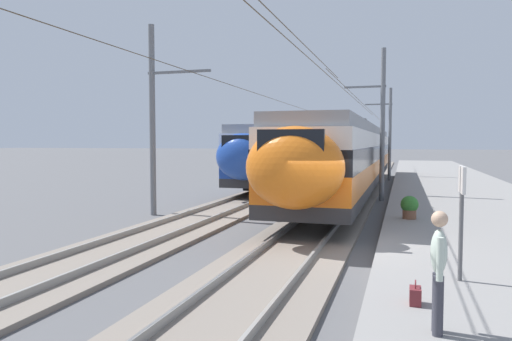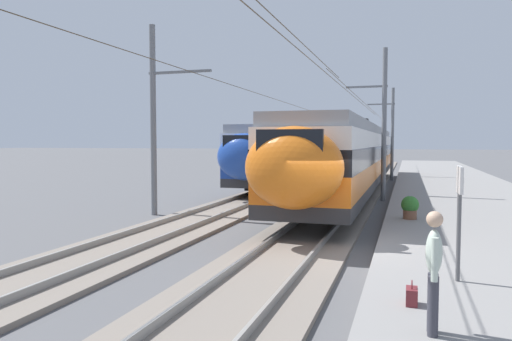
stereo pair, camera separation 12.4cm
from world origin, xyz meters
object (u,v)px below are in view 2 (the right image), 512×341
train_far_track (296,153)px  handbag_beside_passenger (412,296)px  catenary_mast_mid (382,122)px  platform_sign (460,197)px  catenary_mast_east (391,131)px  passenger_walking (434,266)px  catenary_mast_far_side (157,116)px  train_near_platform (354,155)px  potted_plant_platform_edge (410,206)px

train_far_track → handbag_beside_passenger: (-24.65, -7.52, -1.73)m
catenary_mast_mid → platform_sign: size_ratio=19.28×
handbag_beside_passenger → catenary_mast_east: bearing=2.6°
train_far_track → passenger_walking: size_ratio=14.06×
catenary_mast_mid → catenary_mast_far_side: bearing=132.4°
catenary_mast_east → passenger_walking: catenary_mast_east is taller
train_near_platform → handbag_beside_passenger: 20.16m
train_near_platform → handbag_beside_passenger: size_ratio=80.03×
handbag_beside_passenger → platform_sign: bearing=-27.1°
train_far_track → platform_sign: 24.48m
catenary_mast_mid → catenary_mast_east: 13.84m
train_near_platform → catenary_mast_east: catenary_mast_east is taller
catenary_mast_east → handbag_beside_passenger: (-30.68, -1.38, -3.32)m
potted_plant_platform_edge → train_near_platform: bearing=15.6°
catenary_mast_far_side → passenger_walking: 14.65m
catenary_mast_mid → catenary_mast_east: catenary_mast_mid is taller
catenary_mast_east → catenary_mast_far_side: catenary_mast_far_side is taller
train_near_platform → potted_plant_platform_edge: size_ratio=40.73×
train_far_track → platform_sign: (-23.01, -8.35, -0.28)m
catenary_mast_east → platform_sign: bearing=-175.6°
passenger_walking → catenary_mast_east: bearing=2.9°
catenary_mast_mid → platform_sign: bearing=-171.7°
train_near_platform → catenary_mast_far_side: 12.71m
catenary_mast_mid → platform_sign: catenary_mast_mid is taller
train_far_track → catenary_mast_far_side: size_ratio=0.57×
catenary_mast_east → handbag_beside_passenger: 30.89m
train_far_track → passenger_walking: train_far_track is taller
catenary_mast_mid → potted_plant_platform_edge: catenary_mast_mid is taller
catenary_mast_far_side → catenary_mast_east: bearing=-21.3°
train_far_track → catenary_mast_east: size_ratio=0.57×
train_far_track → catenary_mast_far_side: 15.69m
platform_sign → passenger_walking: (-2.79, 0.58, -0.65)m
train_far_track → catenary_mast_mid: bearing=-141.8°
platform_sign → train_far_track: bearing=19.9°
catenary_mast_far_side → platform_sign: catenary_mast_far_side is taller
platform_sign → handbag_beside_passenger: size_ratio=5.39×
catenary_mast_mid → passenger_walking: (-18.00, -1.63, -2.70)m
catenary_mast_east → potted_plant_platform_edge: catenary_mast_east is taller
catenary_mast_mid → catenary_mast_far_side: (-7.63, 8.36, 0.02)m
train_near_platform → catenary_mast_far_side: catenary_mast_far_side is taller
catenary_mast_east → catenary_mast_far_side: 23.03m
handbag_beside_passenger → potted_plant_platform_edge: bearing=-0.1°
train_near_platform → potted_plant_platform_edge: (-10.82, -3.02, -1.45)m
catenary_mast_far_side → handbag_beside_passenger: (-9.21, -9.73, -3.52)m
train_near_platform → catenary_mast_east: (10.82, -1.63, 1.57)m
train_near_platform → catenary_mast_east: bearing=-8.6°
catenary_mast_mid → train_near_platform: bearing=28.5°
catenary_mast_mid → handbag_beside_passenger: size_ratio=103.86×
catenary_mast_mid → potted_plant_platform_edge: 8.55m
catenary_mast_far_side → handbag_beside_passenger: catenary_mast_far_side is taller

